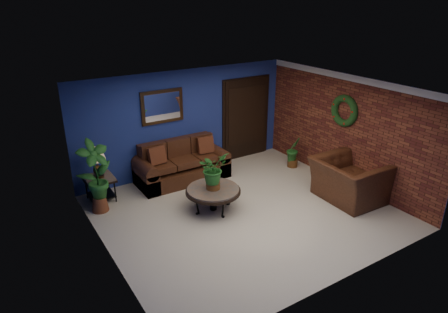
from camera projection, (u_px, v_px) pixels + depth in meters
floor at (245, 212)px, 8.09m from camera, size 5.50×5.50×0.00m
wall_back at (186, 122)px, 9.57m from camera, size 5.50×0.04×2.50m
wall_left at (103, 190)px, 6.26m from camera, size 0.04×5.00×2.50m
wall_right_brick at (346, 130)px, 8.98m from camera, size 0.04×5.00×2.50m
ceiling at (247, 90)px, 7.14m from camera, size 5.50×5.00×0.02m
crown_molding at (351, 78)px, 8.52m from camera, size 0.03×5.00×0.14m
wall_mirror at (162, 107)px, 9.07m from camera, size 1.02×0.06×0.77m
closet_door at (246, 119)px, 10.49m from camera, size 1.44×0.06×2.18m
wreath at (344, 111)px, 8.82m from camera, size 0.16×0.72×0.72m
sofa at (181, 167)px, 9.41m from camera, size 2.14×0.92×0.96m
coffee_table at (213, 191)px, 8.02m from camera, size 1.11×1.11×0.48m
end_table at (100, 182)px, 8.40m from camera, size 0.60×0.60×0.55m
table_lamp at (97, 159)px, 8.20m from camera, size 0.37×0.37×0.62m
side_chair at (195, 156)px, 9.57m from camera, size 0.43×0.43×0.87m
armchair at (348, 181)px, 8.42m from camera, size 1.25×1.41×0.89m
coffee_plant at (213, 169)px, 7.84m from camera, size 0.67×0.62×0.76m
floor_plant at (293, 152)px, 10.06m from camera, size 0.36×0.29×0.79m
tall_plant at (96, 174)px, 7.83m from camera, size 0.78×0.63×1.53m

